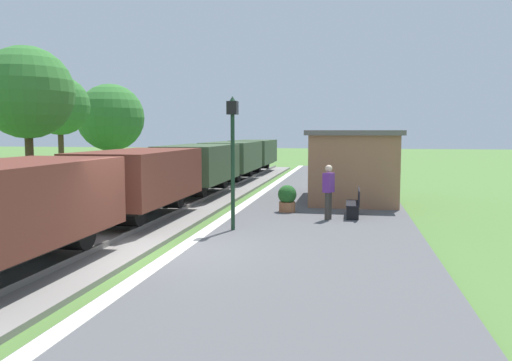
# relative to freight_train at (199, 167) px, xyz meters

# --- Properties ---
(ground_plane) EXTENTS (160.00, 160.00, 0.00)m
(ground_plane) POSITION_rel_freight_train_xyz_m (2.40, -11.14, -1.40)
(ground_plane) COLOR #517A38
(platform_slab) EXTENTS (6.00, 60.00, 0.25)m
(platform_slab) POSITION_rel_freight_train_xyz_m (5.60, -11.14, -1.27)
(platform_slab) COLOR #565659
(platform_slab) RESTS_ON ground
(platform_edge_stripe) EXTENTS (0.36, 60.00, 0.01)m
(platform_edge_stripe) POSITION_rel_freight_train_xyz_m (2.80, -11.14, -1.14)
(platform_edge_stripe) COLOR silver
(platform_edge_stripe) RESTS_ON platform_slab
(track_ballast) EXTENTS (3.80, 60.00, 0.12)m
(track_ballast) POSITION_rel_freight_train_xyz_m (-0.00, -11.14, -1.34)
(track_ballast) COLOR gray
(track_ballast) RESTS_ON ground
(rail_near) EXTENTS (0.07, 60.00, 0.14)m
(rail_near) POSITION_rel_freight_train_xyz_m (0.72, -11.14, -1.21)
(rail_near) COLOR slate
(rail_near) RESTS_ON track_ballast
(rail_far) EXTENTS (0.07, 60.00, 0.14)m
(rail_far) POSITION_rel_freight_train_xyz_m (-0.72, -11.14, -1.21)
(rail_far) COLOR slate
(rail_far) RESTS_ON track_ballast
(freight_train) EXTENTS (2.50, 32.60, 2.12)m
(freight_train) POSITION_rel_freight_train_xyz_m (0.00, 0.00, 0.00)
(freight_train) COLOR brown
(freight_train) RESTS_ON rail_near
(station_hut) EXTENTS (3.50, 5.80, 2.78)m
(station_hut) POSITION_rel_freight_train_xyz_m (6.80, -1.09, 0.26)
(station_hut) COLOR #9E6B4C
(station_hut) RESTS_ON platform_slab
(bench_near_hut) EXTENTS (0.42, 1.50, 0.91)m
(bench_near_hut) POSITION_rel_freight_train_xyz_m (6.85, -5.51, -0.68)
(bench_near_hut) COLOR black
(bench_near_hut) RESTS_ON platform_slab
(person_waiting) EXTENTS (0.37, 0.44, 1.71)m
(person_waiting) POSITION_rel_freight_train_xyz_m (6.03, -6.18, -0.21)
(person_waiting) COLOR #38332D
(person_waiting) RESTS_ON platform_slab
(potted_planter) EXTENTS (0.64, 0.64, 0.92)m
(potted_planter) POSITION_rel_freight_train_xyz_m (4.58, -4.83, -0.67)
(potted_planter) COLOR #9E6642
(potted_planter) RESTS_ON platform_slab
(lamp_post_near) EXTENTS (0.28, 0.28, 3.70)m
(lamp_post_near) POSITION_rel_freight_train_xyz_m (3.49, -8.36, 1.41)
(lamp_post_near) COLOR #193823
(lamp_post_near) RESTS_ON platform_slab
(tree_trackside_mid) EXTENTS (3.15, 3.15, 5.89)m
(tree_trackside_mid) POSITION_rel_freight_train_xyz_m (-4.22, -6.13, 2.90)
(tree_trackside_mid) COLOR #4C3823
(tree_trackside_mid) RESTS_ON ground
(tree_trackside_far) EXTENTS (3.01, 3.01, 5.81)m
(tree_trackside_far) POSITION_rel_freight_train_xyz_m (-7.96, 2.02, 2.88)
(tree_trackside_far) COLOR #4C3823
(tree_trackside_far) RESTS_ON ground
(tree_field_left) EXTENTS (4.13, 4.13, 5.90)m
(tree_field_left) POSITION_rel_freight_train_xyz_m (-7.93, 7.62, 2.44)
(tree_field_left) COLOR #4C3823
(tree_field_left) RESTS_ON ground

